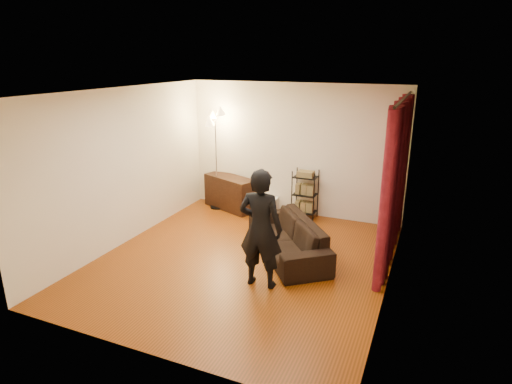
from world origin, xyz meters
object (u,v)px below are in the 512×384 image
at_px(person, 261,229).
at_px(floor_lamp, 216,160).
at_px(wire_shelf, 305,194).
at_px(sofa, 287,237).
at_px(media_cabinet, 230,193).
at_px(storage_boxes, 268,205).

relative_size(person, floor_lamp, 0.82).
height_order(person, wire_shelf, person).
bearing_deg(sofa, wire_shelf, 149.46).
xyz_separation_m(person, media_cabinet, (-1.86, 2.78, -0.52)).
relative_size(sofa, storage_boxes, 5.39).
relative_size(storage_boxes, floor_lamp, 0.18).
bearing_deg(wire_shelf, storage_boxes, 174.49).
relative_size(sofa, floor_lamp, 0.98).
height_order(storage_boxes, wire_shelf, wire_shelf).
relative_size(media_cabinet, floor_lamp, 0.57).
bearing_deg(storage_boxes, wire_shelf, -2.44).
xyz_separation_m(storage_boxes, floor_lamp, (-1.12, -0.19, 0.91)).
height_order(wire_shelf, floor_lamp, floor_lamp).
height_order(person, storage_boxes, person).
height_order(media_cabinet, floor_lamp, floor_lamp).
bearing_deg(sofa, storage_boxes, 172.51).
bearing_deg(sofa, person, -39.24).
height_order(person, floor_lamp, floor_lamp).
bearing_deg(floor_lamp, storage_boxes, 9.45).
relative_size(sofa, wire_shelf, 2.06).
relative_size(media_cabinet, wire_shelf, 1.21).
distance_m(sofa, person, 1.25).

